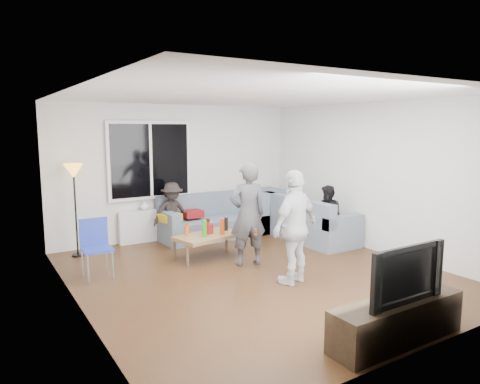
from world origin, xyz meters
TOP-DOWN VIEW (x-y plane):
  - floor at (0.00, 0.00)m, footprint 5.00×5.50m
  - ceiling at (0.00, 0.00)m, footprint 5.00×5.50m
  - wall_back at (0.00, 2.77)m, footprint 5.00×0.04m
  - wall_front at (0.00, -2.77)m, footprint 5.00×0.04m
  - wall_left at (-2.52, 0.00)m, footprint 0.04×5.50m
  - wall_right at (2.52, 0.00)m, footprint 0.04×5.50m
  - window_frame at (-0.60, 2.69)m, footprint 1.62×0.06m
  - window_glass at (-0.60, 2.65)m, footprint 1.50×0.02m
  - window_mullion at (-0.60, 2.64)m, footprint 0.05×0.03m
  - radiator at (-0.60, 2.65)m, footprint 1.30×0.12m
  - potted_plant at (-0.31, 2.62)m, footprint 0.21×0.17m
  - vase at (-0.76, 2.62)m, footprint 0.20×0.20m
  - sofa_back_section at (0.61, 2.27)m, footprint 2.30×0.85m
  - sofa_right_section at (2.02, 1.14)m, footprint 2.00×0.85m
  - sofa_corner at (1.78, 2.27)m, footprint 0.85×0.85m
  - cushion_yellow at (-0.42, 2.25)m, footprint 0.43×0.39m
  - cushion_red at (0.10, 2.33)m, footprint 0.36×0.31m
  - coffee_table at (-0.22, 1.09)m, footprint 1.20×0.82m
  - pitcher at (-0.18, 1.17)m, footprint 0.17×0.17m
  - side_chair at (-2.05, 1.01)m, footprint 0.41×0.41m
  - floor_lamp at (-2.05, 2.35)m, footprint 0.32×0.32m
  - player_left at (0.14, 0.44)m, footprint 0.66×0.51m
  - player_right at (0.25, -0.60)m, footprint 1.01×0.64m
  - spectator_right at (2.02, 0.62)m, footprint 0.47×0.58m
  - spectator_back at (-0.34, 2.30)m, footprint 0.77×0.47m
  - tv_console at (0.04, -2.50)m, footprint 1.60×0.40m
  - television at (0.04, -2.50)m, footprint 1.02×0.13m
  - bottle_b at (-0.34, 0.98)m, footprint 0.08×0.08m
  - bottle_d at (-0.02, 0.97)m, footprint 0.07×0.07m
  - bottle_e at (0.18, 1.18)m, footprint 0.07×0.07m
  - bottle_c at (-0.12, 1.28)m, footprint 0.07×0.07m
  - bottle_a at (-0.55, 1.20)m, footprint 0.07×0.07m

SIDE VIEW (x-z plane):
  - floor at x=0.00m, z-range -0.04..0.00m
  - coffee_table at x=-0.22m, z-range 0.00..0.40m
  - tv_console at x=0.04m, z-range 0.00..0.44m
  - radiator at x=-0.60m, z-range 0.00..0.62m
  - sofa_back_section at x=0.61m, z-range 0.00..0.85m
  - sofa_right_section at x=2.02m, z-range 0.00..0.85m
  - sofa_corner at x=1.78m, z-range 0.00..0.85m
  - side_chair at x=-2.05m, z-range 0.00..0.86m
  - pitcher at x=-0.18m, z-range 0.40..0.57m
  - bottle_a at x=-0.55m, z-range 0.40..0.59m
  - cushion_yellow at x=-0.42m, z-range 0.44..0.58m
  - cushion_red at x=0.10m, z-range 0.45..0.57m
  - bottle_e at x=0.18m, z-range 0.40..0.63m
  - bottle_c at x=-0.12m, z-range 0.40..0.63m
  - bottle_d at x=-0.02m, z-range 0.40..0.67m
  - bottle_b at x=-0.34m, z-range 0.40..0.67m
  - spectator_right at x=2.02m, z-range 0.00..1.12m
  - spectator_back at x=-0.34m, z-range 0.00..1.15m
  - vase at x=-0.76m, z-range 0.62..0.79m
  - television at x=0.04m, z-range 0.44..1.03m
  - floor_lamp at x=-2.05m, z-range 0.00..1.56m
  - player_right at x=0.25m, z-range 0.00..1.59m
  - potted_plant at x=-0.31m, z-range 0.62..0.99m
  - player_left at x=0.14m, z-range 0.00..1.62m
  - wall_back at x=0.00m, z-range 0.00..2.60m
  - wall_front at x=0.00m, z-range 0.00..2.60m
  - wall_left at x=-2.52m, z-range 0.00..2.60m
  - wall_right at x=2.52m, z-range 0.00..2.60m
  - window_frame at x=-0.60m, z-range 0.81..2.29m
  - window_glass at x=-0.60m, z-range 0.88..2.23m
  - window_mullion at x=-0.60m, z-range 0.88..2.23m
  - ceiling at x=0.00m, z-range 2.60..2.64m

